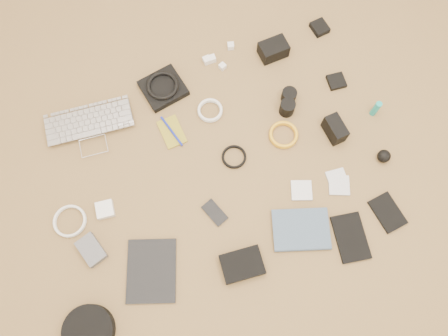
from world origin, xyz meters
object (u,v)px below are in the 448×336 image
object	(u,v)px
tablet	(152,271)
paperback	(303,251)
laptop	(92,133)
dslr_camera	(273,50)
headphone_case	(89,331)
phone	(215,213)

from	to	relation	value
tablet	paperback	xyz separation A→B (m)	(0.56, -0.12, 0.01)
laptop	tablet	distance (m)	0.62
dslr_camera	paperback	xyz separation A→B (m)	(-0.21, -0.85, -0.02)
dslr_camera	headphone_case	bearing A→B (deg)	-145.00
dslr_camera	headphone_case	distance (m)	1.35
dslr_camera	laptop	bearing A→B (deg)	-177.06
dslr_camera	phone	xyz separation A→B (m)	(-0.47, -0.60, -0.03)
tablet	headphone_case	size ratio (longest dim) A/B	1.30
phone	dslr_camera	bearing A→B (deg)	29.37
laptop	headphone_case	world-z (taller)	headphone_case
tablet	phone	bearing A→B (deg)	41.98
laptop	tablet	world-z (taller)	laptop
headphone_case	phone	bearing A→B (deg)	25.05
laptop	paperback	size ratio (longest dim) A/B	1.66
tablet	phone	size ratio (longest dim) A/B	2.27
dslr_camera	headphone_case	size ratio (longest dim) A/B	0.66
headphone_case	paperback	size ratio (longest dim) A/B	0.84
dslr_camera	phone	distance (m)	0.76
laptop	dslr_camera	distance (m)	0.86
paperback	tablet	bearing A→B (deg)	94.85
laptop	phone	distance (m)	0.61
paperback	headphone_case	bearing A→B (deg)	107.48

